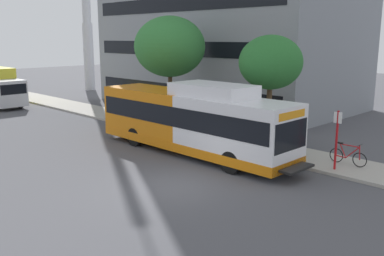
% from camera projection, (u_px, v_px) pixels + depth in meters
% --- Properties ---
extents(ground_plane, '(120.00, 120.00, 0.00)m').
position_uv_depth(ground_plane, '(74.00, 149.00, 22.58)').
color(ground_plane, '#4C4C51').
extents(sidewalk_curb, '(3.00, 56.00, 0.14)m').
position_uv_depth(sidewalk_curb, '(194.00, 133.00, 26.01)').
color(sidewalk_curb, '#A8A399').
rests_on(sidewalk_curb, ground).
extents(transit_bus, '(2.58, 12.25, 3.65)m').
position_uv_depth(transit_bus, '(192.00, 121.00, 21.46)').
color(transit_bus, white).
rests_on(transit_bus, ground).
extents(bus_stop_sign_pole, '(0.10, 0.36, 2.60)m').
position_uv_depth(bus_stop_sign_pole, '(337.00, 136.00, 18.41)').
color(bus_stop_sign_pole, red).
rests_on(bus_stop_sign_pole, sidewalk_curb).
extents(bicycle_parked, '(0.52, 1.76, 1.02)m').
position_uv_depth(bicycle_parked, '(348.00, 156.00, 19.31)').
color(bicycle_parked, black).
rests_on(bicycle_parked, sidewalk_curb).
extents(street_tree_near_stop, '(3.32, 3.32, 5.79)m').
position_uv_depth(street_tree_near_stop, '(271.00, 63.00, 22.18)').
color(street_tree_near_stop, '#4C3823').
rests_on(street_tree_near_stop, sidewalk_curb).
extents(street_tree_mid_block, '(4.64, 4.64, 7.03)m').
position_uv_depth(street_tree_mid_block, '(170.00, 47.00, 27.91)').
color(street_tree_mid_block, '#4C3823').
rests_on(street_tree_mid_block, sidewalk_curb).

